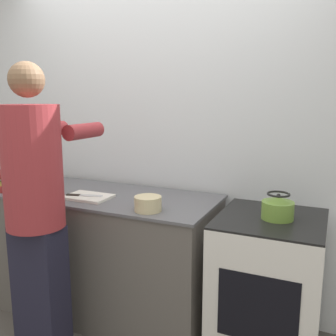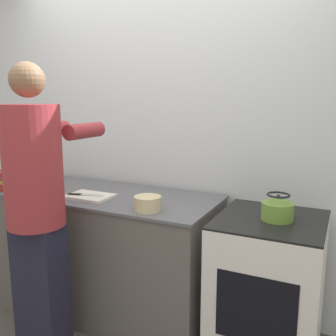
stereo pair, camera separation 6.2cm
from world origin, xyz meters
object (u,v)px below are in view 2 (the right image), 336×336
at_px(person, 37,204).
at_px(kettle, 278,209).
at_px(bowl_prep, 148,203).
at_px(knife, 85,195).
at_px(oven, 267,289).
at_px(canister_jar, 46,174).
at_px(cutting_board, 89,196).

relative_size(person, kettle, 9.67).
height_order(person, bowl_prep, person).
xyz_separation_m(knife, bowl_prep, (0.53, -0.07, 0.02)).
bearing_deg(oven, knife, -173.64).
distance_m(knife, kettle, 1.27).
height_order(person, kettle, person).
height_order(kettle, bowl_prep, kettle).
distance_m(knife, canister_jar, 0.53).
xyz_separation_m(oven, kettle, (0.03, -0.01, 0.51)).
distance_m(person, cutting_board, 0.45).
relative_size(person, knife, 6.94).
xyz_separation_m(oven, bowl_prep, (-0.70, -0.21, 0.50)).
relative_size(knife, canister_jar, 1.45).
bearing_deg(knife, bowl_prep, -22.19).
bearing_deg(person, cutting_board, 85.51).
bearing_deg(bowl_prep, oven, 16.52).
bearing_deg(canister_jar, person, -50.32).
bearing_deg(oven, bowl_prep, -163.48).
bearing_deg(cutting_board, oven, 5.61).
distance_m(oven, cutting_board, 1.30).
height_order(oven, knife, knife).
bearing_deg(cutting_board, person, -94.49).
distance_m(person, knife, 0.43).
relative_size(bowl_prep, canister_jar, 0.95).
relative_size(cutting_board, kettle, 1.68).
distance_m(cutting_board, bowl_prep, 0.51).
relative_size(person, cutting_board, 5.77).
relative_size(cutting_board, bowl_prep, 1.85).
bearing_deg(bowl_prep, kettle, 15.03).
relative_size(kettle, bowl_prep, 1.10).
xyz_separation_m(cutting_board, canister_jar, (-0.53, 0.15, 0.08)).
distance_m(oven, bowl_prep, 0.88).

